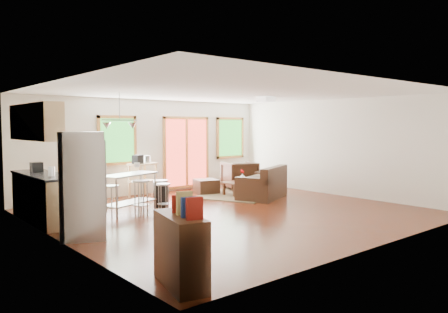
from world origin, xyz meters
TOP-DOWN VIEW (x-y plane):
  - floor at (0.00, 0.00)m, footprint 7.50×7.00m
  - ceiling at (0.00, 0.00)m, footprint 7.50×7.00m
  - back_wall at (0.00, 3.51)m, footprint 7.50×0.02m
  - left_wall at (-3.76, 0.00)m, footprint 0.02×7.00m
  - right_wall at (3.76, 0.00)m, footprint 0.02×7.00m
  - front_wall at (0.00, -3.51)m, footprint 7.50×0.02m
  - window_left at (-1.00, 3.46)m, footprint 1.10×0.05m
  - french_doors at (1.20, 3.46)m, footprint 1.60×0.05m
  - window_right at (2.90, 3.46)m, footprint 1.10×0.05m
  - rug at (1.75, 1.71)m, footprint 2.83×2.56m
  - loveseat at (1.84, 0.89)m, footprint 1.78×1.45m
  - coffee_table at (1.70, 1.67)m, footprint 0.95×0.59m
  - armchair at (2.40, 2.46)m, footprint 1.10×1.07m
  - ottoman at (1.16, 2.47)m, footprint 0.72×0.72m
  - vase at (1.83, 1.70)m, footprint 0.20×0.21m
  - book at (2.18, 1.60)m, footprint 0.22×0.06m
  - cabinets at (-3.49, 1.70)m, footprint 0.64×2.24m
  - refrigerator at (-3.34, -0.05)m, footprint 0.93×0.92m
  - island at (-1.76, 1.37)m, footprint 1.44×0.96m
  - cup at (-1.44, 1.62)m, footprint 0.16×0.15m
  - bar_stool_a at (-2.24, 1.24)m, footprint 0.39×0.39m
  - bar_stool_b at (-1.72, 0.93)m, footprint 0.39×0.39m
  - bar_stool_c at (-1.19, 0.92)m, footprint 0.36×0.36m
  - trash_can at (-0.87, 1.55)m, footprint 0.34×0.34m
  - kitchen_cart at (-0.50, 3.07)m, footprint 0.86×0.70m
  - bookshelf at (-3.35, -2.92)m, footprint 0.59×1.01m
  - ceiling_flush at (1.60, 0.60)m, footprint 0.35×0.35m
  - pendant_light at (-1.90, 1.50)m, footprint 0.80×0.18m

SIDE VIEW (x-z plane):
  - floor at x=0.00m, z-range -0.02..0.00m
  - rug at x=1.75m, z-range 0.00..0.02m
  - ottoman at x=1.16m, z-range 0.00..0.39m
  - trash_can at x=-0.87m, z-range 0.00..0.63m
  - coffee_table at x=1.70m, z-range 0.13..0.51m
  - loveseat at x=1.84m, z-range -0.09..0.74m
  - bookshelf at x=-3.35m, z-range -0.12..0.99m
  - armchair at x=2.40m, z-range 0.00..0.91m
  - bar_stool_c at x=-1.19m, z-range 0.15..0.79m
  - bar_stool_a at x=-2.24m, z-range 0.16..0.81m
  - vase at x=1.83m, z-range 0.36..0.64m
  - book at x=2.18m, z-range 0.40..0.69m
  - bar_stool_b at x=-1.72m, z-range 0.18..0.93m
  - island at x=-1.76m, z-range 0.16..1.01m
  - kitchen_cart at x=-0.50m, z-range 0.21..1.33m
  - refrigerator at x=-3.34m, z-range 0.00..1.78m
  - cabinets at x=-3.49m, z-range -0.22..2.08m
  - cup at x=-1.44m, z-range 0.95..1.08m
  - french_doors at x=1.20m, z-range 0.05..2.15m
  - back_wall at x=0.00m, z-range 0.00..2.60m
  - left_wall at x=-3.76m, z-range 0.00..2.60m
  - right_wall at x=3.76m, z-range 0.00..2.60m
  - front_wall at x=0.00m, z-range 0.00..2.60m
  - window_left at x=-1.00m, z-range 0.85..2.15m
  - window_right at x=2.90m, z-range 0.85..2.15m
  - pendant_light at x=-1.90m, z-range 1.50..2.29m
  - ceiling_flush at x=1.60m, z-range 2.47..2.59m
  - ceiling at x=0.00m, z-range 2.60..2.62m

